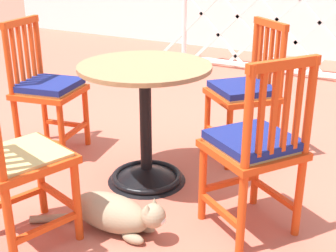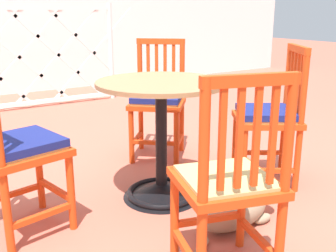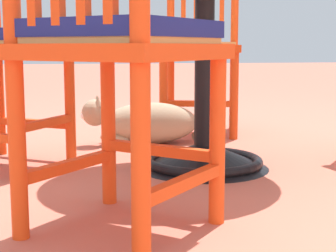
# 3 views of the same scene
# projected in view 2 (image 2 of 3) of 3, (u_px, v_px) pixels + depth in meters

# --- Properties ---
(ground_plane) EXTENTS (24.00, 24.00, 0.00)m
(ground_plane) POSITION_uv_depth(u_px,v_px,m) (159.00, 194.00, 2.57)
(ground_plane) COLOR #BC604C
(lattice_fence_panel) EXTENTS (2.92, 0.06, 1.21)m
(lattice_fence_panel) POSITION_uv_depth(u_px,v_px,m) (19.00, 57.00, 4.64)
(lattice_fence_panel) COLOR white
(lattice_fence_panel) RESTS_ON ground_plane
(cafe_table) EXTENTS (0.76, 0.76, 0.73)m
(cafe_table) POSITION_uv_depth(u_px,v_px,m) (161.00, 154.00, 2.46)
(cafe_table) COLOR black
(cafe_table) RESTS_ON ground_plane
(orange_chair_at_corner) EXTENTS (0.55, 0.55, 0.91)m
(orange_chair_at_corner) POSITION_uv_depth(u_px,v_px,m) (270.00, 117.00, 2.66)
(orange_chair_at_corner) COLOR #D64214
(orange_chair_at_corner) RESTS_ON ground_plane
(orange_chair_tucked_in) EXTENTS (0.56, 0.56, 0.91)m
(orange_chair_tucked_in) POSITION_uv_depth(u_px,v_px,m) (158.00, 101.00, 3.13)
(orange_chair_tucked_in) COLOR #D64214
(orange_chair_tucked_in) RESTS_ON ground_plane
(orange_chair_by_planter) EXTENTS (0.47, 0.47, 0.91)m
(orange_chair_by_planter) POSITION_uv_depth(u_px,v_px,m) (17.00, 150.00, 2.03)
(orange_chair_by_planter) COLOR #D64214
(orange_chair_by_planter) RESTS_ON ground_plane
(orange_chair_near_fence) EXTENTS (0.50, 0.50, 0.91)m
(orange_chair_near_fence) POSITION_uv_depth(u_px,v_px,m) (229.00, 185.00, 1.66)
(orange_chair_near_fence) COLOR #D64214
(orange_chair_near_fence) RESTS_ON ground_plane
(tabby_cat) EXTENTS (0.72, 0.30, 0.23)m
(tabby_cat) POSITION_uv_depth(u_px,v_px,m) (239.00, 210.00, 2.17)
(tabby_cat) COLOR #9E896B
(tabby_cat) RESTS_ON ground_plane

